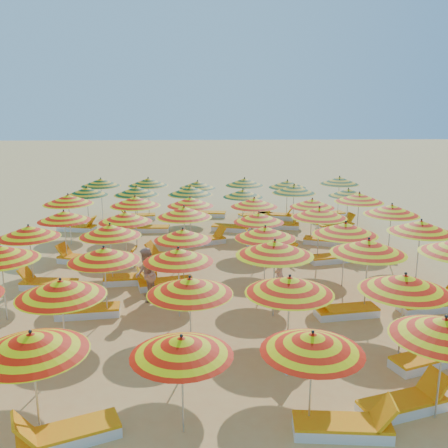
% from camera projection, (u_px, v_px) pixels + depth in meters
% --- Properties ---
extents(ground, '(120.00, 120.00, 0.00)m').
position_uv_depth(ground, '(225.00, 273.00, 17.01)').
color(ground, '#DCB162').
rests_on(ground, ground).
extents(umbrella_1, '(2.04, 2.04, 2.02)m').
position_uv_depth(umbrella_1, '(31.00, 343.00, 8.30)').
color(umbrella_1, silver).
rests_on(umbrella_1, ground).
extents(umbrella_2, '(2.11, 2.11, 1.89)m').
position_uv_depth(umbrella_2, '(182.00, 346.00, 8.44)').
color(umbrella_2, silver).
rests_on(umbrella_2, ground).
extents(umbrella_3, '(2.38, 2.38, 1.91)m').
position_uv_depth(umbrella_3, '(312.00, 343.00, 8.53)').
color(umbrella_3, silver).
rests_on(umbrella_3, ground).
extents(umbrella_4, '(2.26, 2.26, 2.05)m').
position_uv_depth(umbrella_4, '(445.00, 328.00, 8.81)').
color(umbrella_4, silver).
rests_on(umbrella_4, ground).
extents(umbrella_7, '(2.21, 2.21, 2.05)m').
position_uv_depth(umbrella_7, '(61.00, 288.00, 10.65)').
color(umbrella_7, silver).
rests_on(umbrella_7, ground).
extents(umbrella_8, '(2.23, 2.23, 2.02)m').
position_uv_depth(umbrella_8, '(190.00, 286.00, 10.87)').
color(umbrella_8, silver).
rests_on(umbrella_8, ground).
extents(umbrella_9, '(2.59, 2.59, 2.07)m').
position_uv_depth(umbrella_9, '(290.00, 285.00, 10.81)').
color(umbrella_9, silver).
rests_on(umbrella_9, ground).
extents(umbrella_10, '(2.54, 2.54, 2.11)m').
position_uv_depth(umbrella_10, '(405.00, 283.00, 10.83)').
color(umbrella_10, silver).
rests_on(umbrella_10, ground).
extents(umbrella_12, '(2.59, 2.59, 2.13)m').
position_uv_depth(umbrella_12, '(0.00, 253.00, 12.92)').
color(umbrella_12, silver).
rests_on(umbrella_12, ground).
extents(umbrella_13, '(2.42, 2.42, 2.02)m').
position_uv_depth(umbrella_13, '(104.00, 254.00, 13.10)').
color(umbrella_13, silver).
rests_on(umbrella_13, ground).
extents(umbrella_14, '(2.44, 2.44, 1.99)m').
position_uv_depth(umbrella_14, '(178.00, 255.00, 13.15)').
color(umbrella_14, silver).
rests_on(umbrella_14, ground).
extents(umbrella_15, '(2.15, 2.15, 2.20)m').
position_uv_depth(umbrella_15, '(275.00, 248.00, 13.13)').
color(umbrella_15, silver).
rests_on(umbrella_15, ground).
extents(umbrella_16, '(2.25, 2.25, 2.17)m').
position_uv_depth(umbrella_16, '(368.00, 247.00, 13.36)').
color(umbrella_16, silver).
rests_on(umbrella_16, ground).
extents(umbrella_18, '(2.10, 2.10, 2.03)m').
position_uv_depth(umbrella_18, '(29.00, 232.00, 15.36)').
color(umbrella_18, silver).
rests_on(umbrella_18, ground).
extents(umbrella_19, '(2.08, 2.08, 2.03)m').
position_uv_depth(umbrella_19, '(110.00, 230.00, 15.51)').
color(umbrella_19, silver).
rests_on(umbrella_19, ground).
extents(umbrella_20, '(1.91, 1.91, 1.90)m').
position_uv_depth(umbrella_20, '(183.00, 235.00, 15.46)').
color(umbrella_20, silver).
rests_on(umbrella_20, ground).
extents(umbrella_21, '(2.30, 2.30, 2.02)m').
position_uv_depth(umbrella_21, '(265.00, 232.00, 15.30)').
color(umbrella_21, silver).
rests_on(umbrella_21, ground).
extents(umbrella_22, '(2.56, 2.56, 2.14)m').
position_uv_depth(umbrella_22, '(345.00, 229.00, 15.34)').
color(umbrella_22, silver).
rests_on(umbrella_22, ground).
extents(umbrella_23, '(2.63, 2.63, 2.15)m').
position_uv_depth(umbrella_23, '(421.00, 227.00, 15.54)').
color(umbrella_23, silver).
rests_on(umbrella_23, ground).
extents(umbrella_24, '(2.32, 2.32, 1.97)m').
position_uv_depth(umbrella_24, '(64.00, 216.00, 17.71)').
color(umbrella_24, silver).
rests_on(umbrella_24, ground).
extents(umbrella_25, '(2.40, 2.40, 2.00)m').
position_uv_depth(umbrella_25, '(125.00, 217.00, 17.44)').
color(umbrella_25, silver).
rests_on(umbrella_25, ground).
extents(umbrella_26, '(2.31, 2.31, 2.11)m').
position_uv_depth(umbrella_26, '(184.00, 212.00, 17.77)').
color(umbrella_26, silver).
rests_on(umbrella_26, ground).
extents(umbrella_27, '(2.33, 2.33, 1.91)m').
position_uv_depth(umbrella_27, '(259.00, 217.00, 17.72)').
color(umbrella_27, silver).
rests_on(umbrella_27, ground).
extents(umbrella_28, '(2.34, 2.34, 2.11)m').
position_uv_depth(umbrella_28, '(319.00, 213.00, 17.71)').
color(umbrella_28, silver).
rests_on(umbrella_28, ground).
extents(umbrella_29, '(2.64, 2.64, 2.13)m').
position_uv_depth(umbrella_29, '(392.00, 210.00, 18.08)').
color(umbrella_29, silver).
rests_on(umbrella_29, ground).
extents(umbrella_30, '(2.42, 2.42, 2.13)m').
position_uv_depth(umbrella_30, '(68.00, 199.00, 19.97)').
color(umbrella_30, silver).
rests_on(umbrella_30, ground).
extents(umbrella_31, '(2.50, 2.50, 2.12)m').
position_uv_depth(umbrella_31, '(135.00, 201.00, 19.66)').
color(umbrella_31, silver).
rests_on(umbrella_31, ground).
extents(umbrella_32, '(2.08, 2.08, 2.00)m').
position_uv_depth(umbrella_32, '(190.00, 202.00, 20.11)').
color(umbrella_32, silver).
rests_on(umbrella_32, ground).
extents(umbrella_33, '(2.48, 2.48, 2.01)m').
position_uv_depth(umbrella_33, '(254.00, 202.00, 19.89)').
color(umbrella_33, silver).
rests_on(umbrella_33, ground).
extents(umbrella_34, '(2.18, 2.18, 1.92)m').
position_uv_depth(umbrella_34, '(312.00, 203.00, 20.18)').
color(umbrella_34, silver).
rests_on(umbrella_34, ground).
extents(umbrella_35, '(2.21, 2.21, 2.13)m').
position_uv_depth(umbrella_35, '(359.00, 198.00, 20.36)').
color(umbrella_35, silver).
rests_on(umbrella_35, ground).
extents(umbrella_36, '(2.03, 2.03, 2.04)m').
position_uv_depth(umbrella_36, '(87.00, 191.00, 22.19)').
color(umbrella_36, silver).
rests_on(umbrella_36, ground).
extents(umbrella_37, '(2.58, 2.58, 2.11)m').
position_uv_depth(umbrella_37, '(136.00, 191.00, 22.00)').
color(umbrella_37, silver).
rests_on(umbrella_37, ground).
extents(umbrella_38, '(2.28, 2.28, 2.12)m').
position_uv_depth(umbrella_38, '(190.00, 191.00, 22.01)').
color(umbrella_38, silver).
rests_on(umbrella_38, ground).
extents(umbrella_39, '(2.29, 2.29, 1.91)m').
position_uv_depth(umbrella_39, '(243.00, 193.00, 22.38)').
color(umbrella_39, silver).
rests_on(umbrella_39, ground).
extents(umbrella_40, '(2.26, 2.26, 2.11)m').
position_uv_depth(umbrella_40, '(294.00, 189.00, 22.43)').
color(umbrella_40, silver).
rests_on(umbrella_40, ground).
extents(umbrella_41, '(2.20, 2.20, 1.90)m').
position_uv_depth(umbrella_41, '(348.00, 192.00, 22.62)').
color(umbrella_41, silver).
rests_on(umbrella_41, ground).
extents(umbrella_42, '(2.24, 2.24, 2.07)m').
position_uv_depth(umbrella_42, '(101.00, 182.00, 24.49)').
color(umbrella_42, silver).
rests_on(umbrella_42, ground).
extents(umbrella_43, '(2.57, 2.57, 2.10)m').
position_uv_depth(umbrella_43, '(148.00, 182.00, 24.42)').
color(umbrella_43, silver).
rests_on(umbrella_43, ground).
extents(umbrella_44, '(1.90, 1.90, 1.91)m').
position_uv_depth(umbrella_44, '(198.00, 185.00, 24.67)').
color(umbrella_44, silver).
rests_on(umbrella_44, ground).
extents(umbrella_45, '(2.33, 2.33, 2.04)m').
position_uv_depth(umbrella_45, '(245.00, 182.00, 24.74)').
color(umbrella_45, silver).
rests_on(umbrella_45, ground).
extents(umbrella_46, '(2.01, 2.01, 1.95)m').
position_uv_depth(umbrella_46, '(287.00, 184.00, 24.61)').
color(umbrella_46, silver).
rests_on(umbrella_46, ground).
extents(umbrella_47, '(2.21, 2.21, 2.09)m').
position_uv_depth(umbrella_47, '(339.00, 181.00, 24.91)').
color(umbrella_47, silver).
rests_on(umbrella_47, ground).
extents(lounger_0, '(1.82, 1.20, 0.69)m').
position_uv_depth(lounger_0, '(66.00, 435.00, 8.53)').
color(lounger_0, white).
rests_on(lounger_0, ground).
extents(lounger_1, '(1.78, 0.74, 0.69)m').
position_uv_depth(lounger_1, '(345.00, 426.00, 8.75)').
color(lounger_1, white).
rests_on(lounger_1, ground).
extents(lounger_2, '(1.83, 1.06, 0.69)m').
position_uv_depth(lounger_2, '(404.00, 404.00, 9.39)').
color(lounger_2, white).
rests_on(lounger_2, ground).
extents(lounger_5, '(1.82, 1.23, 0.69)m').
position_uv_depth(lounger_5, '(310.00, 355.00, 11.20)').
color(lounger_5, white).
rests_on(lounger_5, ground).
extents(lounger_6, '(1.83, 1.14, 0.69)m').
position_uv_depth(lounger_6, '(429.00, 359.00, 11.04)').
color(lounger_6, white).
rests_on(lounger_6, ground).
extents(lounger_7, '(1.79, 0.78, 0.69)m').
position_uv_depth(lounger_7, '(86.00, 311.00, 13.58)').
color(lounger_7, white).
rests_on(lounger_7, ground).
extents(lounger_8, '(1.80, 0.83, 0.69)m').
position_uv_depth(lounger_8, '(345.00, 311.00, 13.56)').
color(lounger_8, white).
rests_on(lounger_8, ground).
extents(lounger_9, '(1.81, 0.88, 0.69)m').
position_uv_depth(lounger_9, '(430.00, 305.00, 13.94)').
color(lounger_9, white).
rests_on(lounger_9, ground).
extents(lounger_10, '(1.78, 0.76, 0.69)m').
position_uv_depth(lounger_10, '(48.00, 284.00, 15.58)').
color(lounger_10, white).
rests_on(lounger_10, ground).
extents(lounger_11, '(1.78, 0.75, 0.69)m').
position_uv_depth(lounger_11, '(132.00, 279.00, 16.02)').
color(lounger_11, white).
rests_on(lounger_11, ground).
extents(lounger_12, '(1.82, 0.97, 0.69)m').
position_uv_depth(lounger_12, '(165.00, 283.00, 15.63)').
color(lounger_12, white).
rests_on(lounger_12, ground).
extents(lounger_13, '(1.83, 1.10, 0.69)m').
position_uv_depth(lounger_13, '(80.00, 259.00, 17.99)').
color(lounger_13, white).
rests_on(lounger_13, ground).
extents(lounger_14, '(1.80, 0.84, 0.69)m').
position_uv_depth(lounger_14, '(113.00, 261.00, 17.79)').
color(lounger_14, white).
rests_on(lounger_14, ground).
extents(lounger_15, '(1.82, 1.03, 0.69)m').
position_uv_depth(lounger_15, '(169.00, 257.00, 18.21)').
color(lounger_15, white).
rests_on(lounger_15, ground).
extents(lounger_16, '(1.82, 1.03, 0.69)m').
position_uv_depth(lounger_16, '(274.00, 257.00, 18.20)').
color(lounger_16, white).
rests_on(lounger_16, ground).
extents(lounger_17, '(1.82, 0.97, 0.69)m').
position_uv_depth(lounger_17, '(333.00, 258.00, 18.16)').
color(lounger_17, white).
rests_on(lounger_17, ground).
extents(lounger_18, '(1.83, 1.05, 0.69)m').
position_uv_depth(lounger_18, '(371.00, 254.00, 18.59)').
color(lounger_18, white).
rests_on(lounger_18, ground).
extents(lounger_19, '(1.82, 1.20, 0.69)m').
position_uv_depth(lounger_19, '(205.00, 240.00, 20.43)').
color(lounger_19, white).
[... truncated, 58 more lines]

